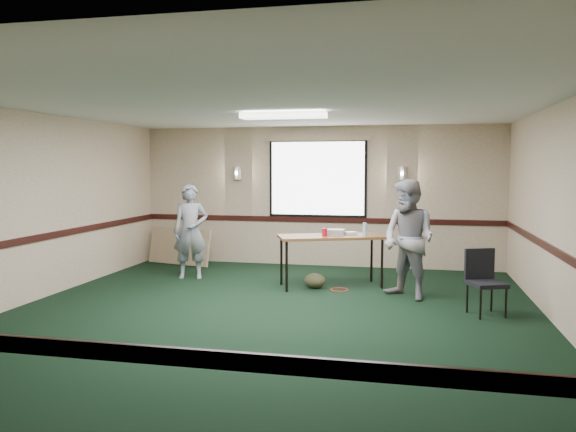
% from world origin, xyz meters
% --- Properties ---
extents(ground, '(8.00, 8.00, 0.00)m').
position_xyz_m(ground, '(0.00, 0.00, 0.00)').
color(ground, black).
rests_on(ground, ground).
extents(room_shell, '(8.00, 8.02, 8.00)m').
position_xyz_m(room_shell, '(0.00, 2.12, 1.58)').
color(room_shell, tan).
rests_on(room_shell, ground).
extents(folding_table, '(1.79, 1.23, 0.83)m').
position_xyz_m(folding_table, '(0.53, 2.10, 0.77)').
color(folding_table, brown).
rests_on(folding_table, ground).
extents(projector, '(0.27, 0.23, 0.09)m').
position_xyz_m(projector, '(0.60, 2.19, 0.88)').
color(projector, '#93949B').
rests_on(projector, folding_table).
extents(game_console, '(0.23, 0.23, 0.04)m').
position_xyz_m(game_console, '(0.82, 2.29, 0.85)').
color(game_console, white).
rests_on(game_console, folding_table).
extents(red_cup, '(0.08, 0.08, 0.12)m').
position_xyz_m(red_cup, '(0.44, 1.96, 0.89)').
color(red_cup, '#AB0B1A').
rests_on(red_cup, folding_table).
extents(water_bottle, '(0.06, 0.06, 0.21)m').
position_xyz_m(water_bottle, '(1.06, 2.14, 0.94)').
color(water_bottle, '#85B3DA').
rests_on(water_bottle, folding_table).
extents(duffel_bag, '(0.41, 0.37, 0.24)m').
position_xyz_m(duffel_bag, '(0.30, 1.93, 0.12)').
color(duffel_bag, '#413E25').
rests_on(duffel_bag, ground).
extents(cable_coil, '(0.36, 0.36, 0.01)m').
position_xyz_m(cable_coil, '(0.70, 1.86, 0.01)').
color(cable_coil, red).
rests_on(cable_coil, ground).
extents(folded_table, '(1.41, 0.55, 0.72)m').
position_xyz_m(folded_table, '(-2.68, 3.54, 0.36)').
color(folded_table, tan).
rests_on(folded_table, ground).
extents(conference_chair, '(0.54, 0.55, 0.85)m').
position_xyz_m(conference_chair, '(2.71, 0.87, 0.50)').
color(conference_chair, black).
rests_on(conference_chair, ground).
extents(person_left, '(0.68, 0.54, 1.63)m').
position_xyz_m(person_left, '(-1.93, 2.28, 0.81)').
color(person_left, '#3C5284').
rests_on(person_left, ground).
extents(person_right, '(1.07, 1.05, 1.74)m').
position_xyz_m(person_right, '(1.75, 1.53, 0.87)').
color(person_right, '#8098C7').
rests_on(person_right, ground).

